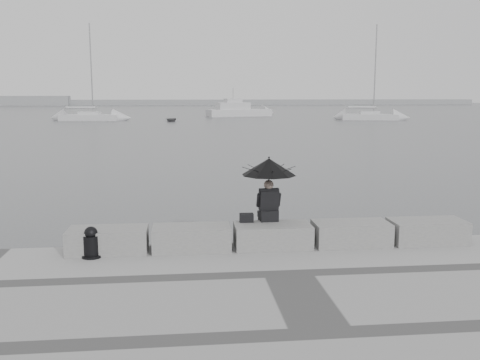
{
  "coord_description": "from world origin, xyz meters",
  "views": [
    {
      "loc": [
        -1.84,
        -11.21,
        3.73
      ],
      "look_at": [
        -0.32,
        3.0,
        1.39
      ],
      "focal_mm": 40.0,
      "sensor_mm": 36.0,
      "label": 1
    }
  ],
  "objects": [
    {
      "name": "motor_cruiser",
      "position": [
        7.1,
        74.07,
        0.89
      ],
      "size": [
        10.71,
        5.73,
        4.5
      ],
      "rotation": [
        0.0,
        0.0,
        0.3
      ],
      "color": "#BBBBBD",
      "rests_on": "ground"
    },
    {
      "name": "bag",
      "position": [
        -0.52,
        -0.19,
        1.09
      ],
      "size": [
        0.29,
        0.17,
        0.19
      ],
      "primitive_type": "cube",
      "color": "black",
      "rests_on": "stone_block_centre"
    },
    {
      "name": "stone_block_right",
      "position": [
        1.7,
        -0.45,
        0.75
      ],
      "size": [
        1.6,
        0.8,
        0.5
      ],
      "primitive_type": "cube",
      "color": "slate",
      "rests_on": "promenade"
    },
    {
      "name": "mooring_bollard",
      "position": [
        -3.67,
        -0.77,
        0.77
      ],
      "size": [
        0.4,
        0.4,
        0.63
      ],
      "color": "black",
      "rests_on": "promenade"
    },
    {
      "name": "stone_block_far_left",
      "position": [
        -3.4,
        -0.45,
        0.75
      ],
      "size": [
        1.6,
        0.8,
        0.5
      ],
      "primitive_type": "cube",
      "color": "slate",
      "rests_on": "promenade"
    },
    {
      "name": "dinghy",
      "position": [
        -3.38,
        59.72,
        0.25
      ],
      "size": [
        3.07,
        1.51,
        0.5
      ],
      "primitive_type": "imported",
      "rotation": [
        0.0,
        0.0,
        -0.09
      ],
      "color": "gray",
      "rests_on": "ground"
    },
    {
      "name": "seated_person",
      "position": [
        -0.03,
        -0.11,
        2.01
      ],
      "size": [
        1.17,
        1.17,
        1.39
      ],
      "rotation": [
        0.0,
        0.0,
        0.07
      ],
      "color": "black",
      "rests_on": "stone_block_centre"
    },
    {
      "name": "stone_block_centre",
      "position": [
        0.0,
        -0.45,
        0.75
      ],
      "size": [
        1.6,
        0.8,
        0.5
      ],
      "primitive_type": "cube",
      "color": "slate",
      "rests_on": "promenade"
    },
    {
      "name": "sailboat_left",
      "position": [
        -14.39,
        63.27,
        0.52
      ],
      "size": [
        8.16,
        3.39,
        12.9
      ],
      "rotation": [
        0.0,
        0.0,
        -0.13
      ],
      "color": "#BBBBBD",
      "rests_on": "ground"
    },
    {
      "name": "ground",
      "position": [
        0.0,
        0.0,
        0.0
      ],
      "size": [
        360.0,
        360.0,
        0.0
      ],
      "primitive_type": "plane",
      "color": "#4B4E51",
      "rests_on": "ground"
    },
    {
      "name": "stone_block_far_right",
      "position": [
        3.4,
        -0.45,
        0.75
      ],
      "size": [
        1.6,
        0.8,
        0.5
      ],
      "primitive_type": "cube",
      "color": "slate",
      "rests_on": "promenade"
    },
    {
      "name": "stone_block_left",
      "position": [
        -1.7,
        -0.45,
        0.75
      ],
      "size": [
        1.6,
        0.8,
        0.5
      ],
      "primitive_type": "cube",
      "color": "slate",
      "rests_on": "promenade"
    },
    {
      "name": "distant_landmass",
      "position": [
        -8.14,
        154.51,
        0.9
      ],
      "size": [
        180.0,
        8.0,
        2.8
      ],
      "color": "gray",
      "rests_on": "ground"
    },
    {
      "name": "sailboat_right",
      "position": [
        23.89,
        60.7,
        0.53
      ],
      "size": [
        7.84,
        4.29,
        12.9
      ],
      "rotation": [
        0.0,
        0.0,
        -0.27
      ],
      "color": "#BBBBBD",
      "rests_on": "ground"
    }
  ]
}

